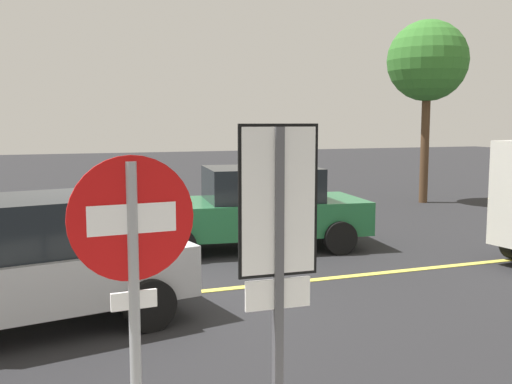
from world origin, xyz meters
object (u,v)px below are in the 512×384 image
stop_sign (133,278)px  speed_limit_sign (278,241)px  car_silver_mid_road (10,265)px  car_green_behind_van (253,208)px  tree_left_verge (428,62)px

stop_sign → speed_limit_sign: size_ratio=0.93×
stop_sign → speed_limit_sign: 0.95m
stop_sign → car_silver_mid_road: (-0.88, 4.05, -0.79)m
car_green_behind_van → car_silver_mid_road: bearing=-141.9°
speed_limit_sign → car_silver_mid_road: bearing=113.9°
speed_limit_sign → car_silver_mid_road: 4.56m
car_green_behind_van → tree_left_verge: (7.28, 4.45, 3.50)m
stop_sign → speed_limit_sign: bearing=-2.0°
car_green_behind_van → tree_left_verge: tree_left_verge is taller
stop_sign → car_green_behind_van: 8.29m
stop_sign → car_silver_mid_road: size_ratio=0.50×
speed_limit_sign → car_silver_mid_road: speed_limit_sign is taller
speed_limit_sign → car_green_behind_van: 7.99m
stop_sign → speed_limit_sign: speed_limit_sign is taller
car_silver_mid_road → stop_sign: bearing=-77.8°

